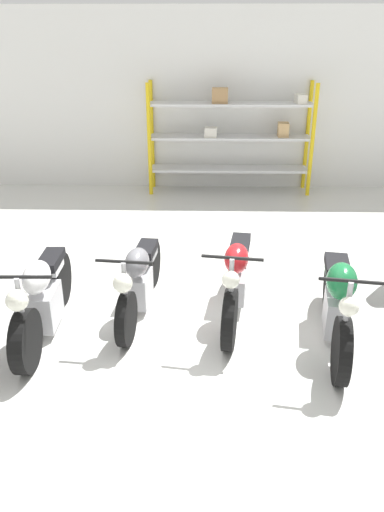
{
  "coord_description": "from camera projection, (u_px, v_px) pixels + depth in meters",
  "views": [
    {
      "loc": [
        0.13,
        -4.97,
        3.14
      ],
      "look_at": [
        0.0,
        0.4,
        0.7
      ],
      "focal_mm": 35.0,
      "sensor_mm": 36.0,
      "label": 1
    }
  ],
  "objects": [
    {
      "name": "ground_plane",
      "position": [
        191.0,
        325.0,
        5.83
      ],
      "size": [
        30.0,
        30.0,
        0.0
      ],
      "primitive_type": "plane",
      "color": "silver"
    },
    {
      "name": "back_wall",
      "position": [
        198.0,
        101.0,
        10.29
      ],
      "size": [
        30.0,
        0.08,
        3.6
      ],
      "color": "white",
      "rests_on": "ground_plane"
    },
    {
      "name": "shelving_rack",
      "position": [
        233.0,
        134.0,
        10.18
      ],
      "size": [
        3.34,
        0.63,
        2.22
      ],
      "color": "yellow",
      "rests_on": "ground_plane"
    },
    {
      "name": "motorcycle_white",
      "position": [
        43.0,
        298.0,
        5.5
      ],
      "size": [
        0.65,
        2.02,
        1.03
      ],
      "rotation": [
        0.0,
        0.0,
        -1.55
      ],
      "color": "black",
      "rests_on": "ground_plane"
    },
    {
      "name": "motorcycle_grey",
      "position": [
        140.0,
        278.0,
        5.93
      ],
      "size": [
        0.61,
        2.03,
        0.98
      ],
      "rotation": [
        0.0,
        0.0,
        -1.67
      ],
      "color": "black",
      "rests_on": "ground_plane"
    },
    {
      "name": "motorcycle_red",
      "position": [
        236.0,
        277.0,
        5.9
      ],
      "size": [
        0.63,
        2.15,
        1.05
      ],
      "rotation": [
        0.0,
        0.0,
        -1.72
      ],
      "color": "black",
      "rests_on": "ground_plane"
    },
    {
      "name": "motorcycle_green",
      "position": [
        337.0,
        301.0,
        5.36
      ],
      "size": [
        0.62,
        2.12,
        1.08
      ],
      "rotation": [
        0.0,
        0.0,
        -1.73
      ],
      "color": "black",
      "rests_on": "ground_plane"
    }
  ]
}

